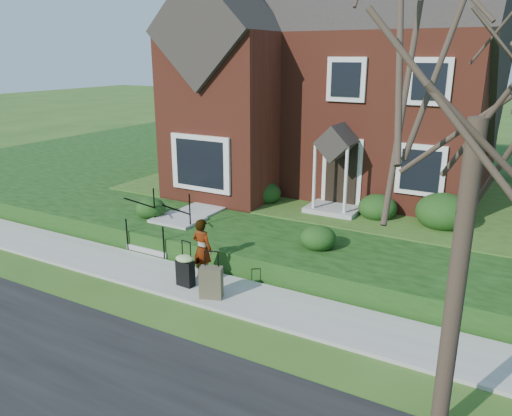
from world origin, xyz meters
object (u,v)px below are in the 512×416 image
Objects in this scene: front_steps at (168,230)px; woman at (202,249)px; suitcase_black at (185,269)px; suitcase_olive at (211,282)px; tree_verge at (483,81)px.

front_steps is 1.33× the size of woman.
front_steps reaches higher than suitcase_black.
woman is at bearing 80.69° from suitcase_black.
tree_verge is (5.22, -1.77, 4.58)m from suitcase_olive.
tree_verge is at bearing 163.27° from woman.
suitcase_black is 0.15× the size of tree_verge.
suitcase_olive is at bearing 141.36° from woman.
front_steps is at bearing 123.05° from suitcase_olive.
woman is at bearing 114.81° from suitcase_olive.
tree_verge reaches higher than woman.
suitcase_black is 7.84m from tree_verge.
suitcase_black is 0.90m from suitcase_olive.
front_steps is 0.28× the size of tree_verge.
woman is 1.38× the size of suitcase_black.
front_steps is at bearing -27.19° from woman.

